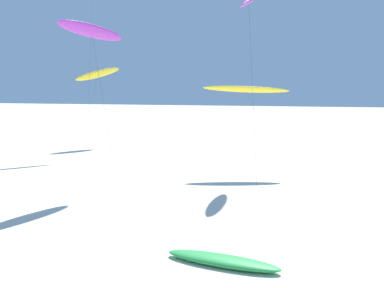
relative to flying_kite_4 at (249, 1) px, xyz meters
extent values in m
ellipsoid|color=purple|center=(0.00, 0.00, 0.00)|extent=(1.59, 7.22, 2.58)
ellipsoid|color=black|center=(0.00, 0.00, 0.04)|extent=(0.81, 7.20, 2.07)
cylinder|color=#4C4C51|center=(0.77, -3.94, -7.39)|extent=(1.57, 7.90, 14.60)
ellipsoid|color=purple|center=(-10.77, -7.86, -3.00)|extent=(3.64, 6.47, 1.78)
ellipsoid|color=blue|center=(-10.77, -7.86, -2.96)|extent=(2.83, 6.31, 1.24)
cylinder|color=#4C4C51|center=(-9.20, -9.47, -8.90)|extent=(3.15, 3.24, 11.59)
cylinder|color=#4C4C51|center=(-19.59, 11.43, -4.19)|extent=(0.62, 4.54, 21.00)
ellipsoid|color=yellow|center=(-0.17, 0.83, -7.38)|extent=(7.65, 2.67, 1.04)
ellipsoid|color=white|center=(-0.17, 0.83, -7.35)|extent=(7.64, 1.99, 0.64)
cylinder|color=#4C4C51|center=(1.68, -1.62, -11.07)|extent=(3.72, 4.92, 7.24)
ellipsoid|color=yellow|center=(-20.05, 14.75, -5.81)|extent=(4.51, 6.04, 2.55)
ellipsoid|color=green|center=(-20.05, 14.75, -5.77)|extent=(4.05, 5.62, 1.87)
cylinder|color=#4C4C51|center=(-19.37, 10.04, -10.30)|extent=(1.40, 9.43, 8.80)
ellipsoid|color=green|center=(0.98, -21.13, -14.49)|extent=(5.43, 2.37, 0.40)
ellipsoid|color=yellow|center=(0.98, -21.13, -14.47)|extent=(2.55, 1.55, 0.24)
camera|label=1|loc=(3.77, -40.75, -6.60)|focal=43.83mm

